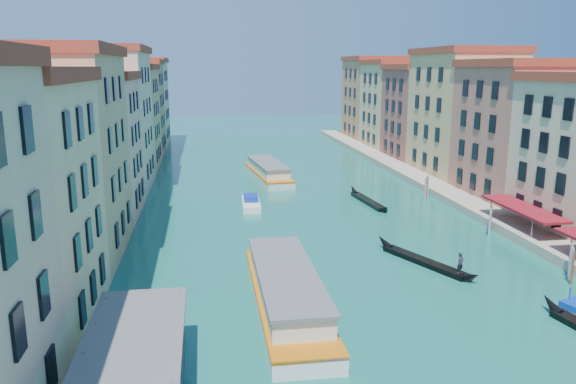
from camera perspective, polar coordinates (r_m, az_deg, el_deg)
name	(u,v)px	position (r m, az deg, el deg)	size (l,w,h in m)	color
left_bank_palazzos	(99,128)	(81.83, -18.64, 6.14)	(12.80, 128.40, 21.00)	beige
right_bank_palazzos	(480,122)	(91.09, 18.90, 6.74)	(12.80, 128.40, 21.00)	#A93F3B
quay	(427,183)	(89.05, 13.91, 0.90)	(4.00, 140.00, 1.00)	#9E987F
mooring_poles_right	(552,255)	(56.55, 25.21, -5.80)	(1.44, 54.24, 3.20)	#55391D
vaporetto_near	(286,291)	(43.18, -0.17, -10.02)	(4.75, 20.44, 3.04)	white
vaporetto_far	(268,171)	(92.20, -2.05, 2.14)	(6.26, 19.21, 2.81)	silver
gondola_fore	(424,260)	(54.05, 13.66, -6.71)	(6.19, 12.35, 2.61)	black
gondola_far	(367,200)	(76.64, 8.07, -0.81)	(2.35, 13.01, 1.84)	black
motorboat_mid	(251,203)	(73.74, -3.77, -1.09)	(2.52, 7.17, 1.47)	white
motorboat_far	(279,175)	(92.56, -0.94, 1.72)	(4.09, 6.71, 1.33)	silver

